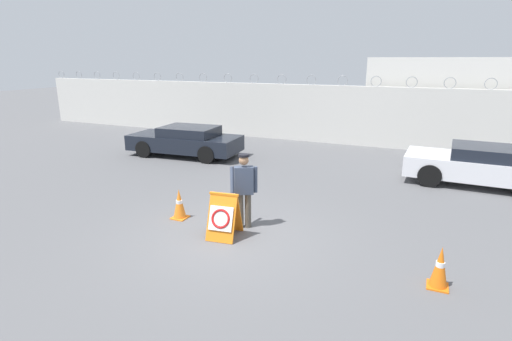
{
  "coord_description": "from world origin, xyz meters",
  "views": [
    {
      "loc": [
        3.9,
        -7.32,
        3.86
      ],
      "look_at": [
        -0.28,
        2.1,
        0.97
      ],
      "focal_mm": 28.0,
      "sensor_mm": 36.0,
      "label": 1
    }
  ],
  "objects": [
    {
      "name": "traffic_cone_mid",
      "position": [
        4.3,
        -0.37,
        0.38
      ],
      "size": [
        0.36,
        0.36,
        0.77
      ],
      "color": "orange",
      "rests_on": "ground_plane"
    },
    {
      "name": "traffic_cone_near",
      "position": [
        -1.63,
        0.44,
        0.37
      ],
      "size": [
        0.37,
        0.37,
        0.76
      ],
      "color": "orange",
      "rests_on": "ground_plane"
    },
    {
      "name": "security_guard",
      "position": [
        0.08,
        0.59,
        1.0
      ],
      "size": [
        0.69,
        0.41,
        1.78
      ],
      "rotation": [
        0.0,
        0.0,
        -2.65
      ],
      "color": "#514C42",
      "rests_on": "ground_plane"
    },
    {
      "name": "barricade_sign",
      "position": [
        -0.1,
        -0.08,
        0.51
      ],
      "size": [
        0.72,
        0.84,
        1.02
      ],
      "rotation": [
        0.0,
        0.0,
        0.12
      ],
      "color": "orange",
      "rests_on": "ground_plane"
    },
    {
      "name": "parked_car_far_side",
      "position": [
        5.42,
        6.56,
        0.65
      ],
      "size": [
        4.35,
        2.08,
        1.26
      ],
      "rotation": [
        0.0,
        0.0,
        3.1
      ],
      "color": "black",
      "rests_on": "ground_plane"
    },
    {
      "name": "parked_car_front_coupe",
      "position": [
        -5.23,
        6.17,
        0.63
      ],
      "size": [
        4.65,
        2.15,
        1.21
      ],
      "rotation": [
        0.0,
        0.0,
        3.21
      ],
      "color": "black",
      "rests_on": "ground_plane"
    },
    {
      "name": "perimeter_wall",
      "position": [
        -0.0,
        11.15,
        1.35
      ],
      "size": [
        36.0,
        0.3,
        3.14
      ],
      "color": "silver",
      "rests_on": "ground_plane"
    },
    {
      "name": "building_block",
      "position": [
        5.82,
        15.71,
        1.96
      ],
      "size": [
        9.8,
        7.69,
        3.92
      ],
      "color": "silver",
      "rests_on": "ground_plane"
    },
    {
      "name": "ground_plane",
      "position": [
        0.0,
        0.0,
        0.0
      ],
      "size": [
        90.0,
        90.0,
        0.0
      ],
      "primitive_type": "plane",
      "color": "#5B5B5E"
    }
  ]
}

